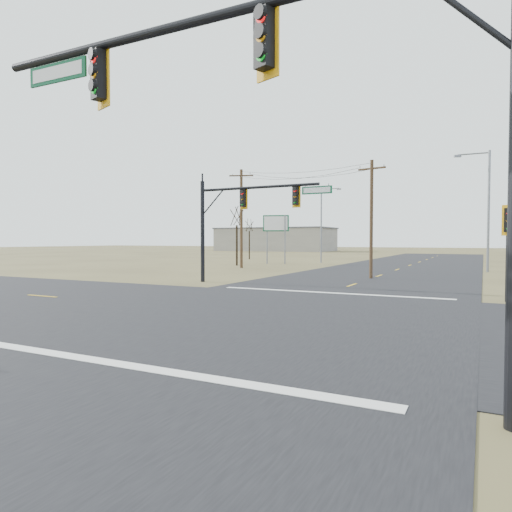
{
  "coord_description": "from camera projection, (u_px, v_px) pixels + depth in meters",
  "views": [
    {
      "loc": [
        7.06,
        -14.97,
        2.73
      ],
      "look_at": [
        -0.94,
        1.0,
        2.1
      ],
      "focal_mm": 32.0,
      "sensor_mm": 36.0,
      "label": 1
    }
  ],
  "objects": [
    {
      "name": "ground",
      "position": [
        267.0,
        315.0,
        16.63
      ],
      "size": [
        320.0,
        320.0,
        0.0
      ],
      "primitive_type": "plane",
      "color": "brown",
      "rests_on": "ground"
    },
    {
      "name": "road_ew",
      "position": [
        267.0,
        315.0,
        16.63
      ],
      "size": [
        160.0,
        14.0,
        0.02
      ],
      "primitive_type": "cube",
      "color": "black",
      "rests_on": "ground"
    },
    {
      "name": "road_ns",
      "position": [
        267.0,
        314.0,
        16.63
      ],
      "size": [
        14.0,
        160.0,
        0.02
      ],
      "primitive_type": "cube",
      "color": "black",
      "rests_on": "ground"
    },
    {
      "name": "stop_bar_near",
      "position": [
        120.0,
        364.0,
        9.93
      ],
      "size": [
        12.0,
        0.4,
        0.01
      ],
      "primitive_type": "cube",
      "color": "silver",
      "rests_on": "road_ns"
    },
    {
      "name": "stop_bar_far",
      "position": [
        329.0,
        293.0,
        23.33
      ],
      "size": [
        12.0,
        0.4,
        0.01
      ],
      "primitive_type": "cube",
      "color": "silver",
      "rests_on": "road_ns"
    },
    {
      "name": "mast_arm_near",
      "position": [
        286.0,
        84.0,
        7.99
      ],
      "size": [
        10.93,
        0.57,
        7.54
      ],
      "rotation": [
        0.0,
        0.0,
        -0.35
      ],
      "color": "black",
      "rests_on": "ground"
    },
    {
      "name": "mast_arm_far",
      "position": [
        245.0,
        207.0,
        28.21
      ],
      "size": [
        8.83,
        0.49,
        6.54
      ],
      "rotation": [
        0.0,
        0.0,
        -0.17
      ],
      "color": "black",
      "rests_on": "ground"
    },
    {
      "name": "pedestal_signal_ne",
      "position": [
        509.0,
        230.0,
        19.93
      ],
      "size": [
        0.64,
        0.55,
        4.3
      ],
      "rotation": [
        0.0,
        0.0,
        -0.25
      ],
      "color": "black",
      "rests_on": "ground"
    },
    {
      "name": "utility_pole_near",
      "position": [
        371.0,
        217.0,
        32.06
      ],
      "size": [
        2.01,
        0.58,
        8.34
      ],
      "rotation": [
        0.0,
        0.0,
        -0.23
      ],
      "color": "#4D3621",
      "rests_on": "ground"
    },
    {
      "name": "utility_pole_far",
      "position": [
        241.0,
        217.0,
        44.34
      ],
      "size": [
        2.22,
        0.98,
        9.57
      ],
      "rotation": [
        0.0,
        0.0,
        0.38
      ],
      "color": "#4D3621",
      "rests_on": "ground"
    },
    {
      "name": "highway_sign",
      "position": [
        276.0,
        229.0,
        51.93
      ],
      "size": [
        2.87,
        0.93,
        5.57
      ],
      "rotation": [
        0.0,
        0.0,
        0.29
      ],
      "color": "slate",
      "rests_on": "ground"
    },
    {
      "name": "streetlight_a",
      "position": [
        486.0,
        204.0,
        38.57
      ],
      "size": [
        2.88,
        0.46,
        10.29
      ],
      "rotation": [
        0.0,
        0.0,
        0.4
      ],
      "color": "slate",
      "rests_on": "ground"
    },
    {
      "name": "streetlight_c",
      "position": [
        323.0,
        221.0,
        54.45
      ],
      "size": [
        2.51,
        0.28,
        9.0
      ],
      "rotation": [
        0.0,
        0.0,
        0.11
      ],
      "color": "slate",
      "rests_on": "ground"
    },
    {
      "name": "bare_tree_a",
      "position": [
        237.0,
        216.0,
        48.44
      ],
      "size": [
        3.08,
        3.08,
        6.74
      ],
      "rotation": [
        0.0,
        0.0,
        -0.13
      ],
      "color": "black",
      "rests_on": "ground"
    },
    {
      "name": "bare_tree_b",
      "position": [
        249.0,
        225.0,
        64.59
      ],
      "size": [
        3.07,
        3.07,
        6.11
      ],
      "rotation": [
        0.0,
        0.0,
        0.35
      ],
      "color": "black",
      "rests_on": "ground"
    },
    {
      "name": "warehouse_left",
      "position": [
        275.0,
        240.0,
        114.86
      ],
      "size": [
        28.0,
        14.0,
        5.5
      ],
      "primitive_type": "cube",
      "color": "gray",
      "rests_on": "ground"
    }
  ]
}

